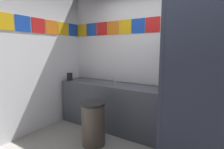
{
  "coord_description": "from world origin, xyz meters",
  "views": [
    {
      "loc": [
        0.78,
        -1.54,
        1.51
      ],
      "look_at": [
        -0.73,
        0.84,
        1.1
      ],
      "focal_mm": 27.49,
      "sensor_mm": 36.0,
      "label": 1
    }
  ],
  "objects": [
    {
      "name": "trash_bin",
      "position": [
        -0.86,
        0.49,
        0.35
      ],
      "size": [
        0.38,
        0.38,
        0.69
      ],
      "color": "brown",
      "rests_on": "ground_plane"
    },
    {
      "name": "vanity_counter",
      "position": [
        -0.94,
        1.16,
        0.44
      ],
      "size": [
        2.11,
        0.56,
        0.87
      ],
      "color": "#4C515B",
      "rests_on": "ground_plane"
    },
    {
      "name": "faucet_center",
      "position": [
        -0.94,
        1.25,
        0.92
      ],
      "size": [
        0.04,
        0.1,
        0.14
      ],
      "color": "silver",
      "rests_on": "vanity_counter"
    },
    {
      "name": "wall_back",
      "position": [
        0.0,
        1.48,
        1.38
      ],
      "size": [
        4.09,
        0.09,
        2.75
      ],
      "color": "silver",
      "rests_on": "ground_plane"
    },
    {
      "name": "stall_divider",
      "position": [
        0.5,
        0.46,
        1.07
      ],
      "size": [
        0.92,
        1.45,
        2.14
      ],
      "color": "#33384C",
      "rests_on": "ground_plane"
    },
    {
      "name": "wall_side",
      "position": [
        -2.09,
        0.0,
        1.38
      ],
      "size": [
        0.09,
        2.88,
        2.75
      ],
      "color": "silver",
      "rests_on": "ground_plane"
    },
    {
      "name": "soap_dispenser",
      "position": [
        -1.89,
        1.0,
        0.95
      ],
      "size": [
        0.09,
        0.09,
        0.16
      ],
      "color": "black",
      "rests_on": "vanity_counter"
    }
  ]
}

